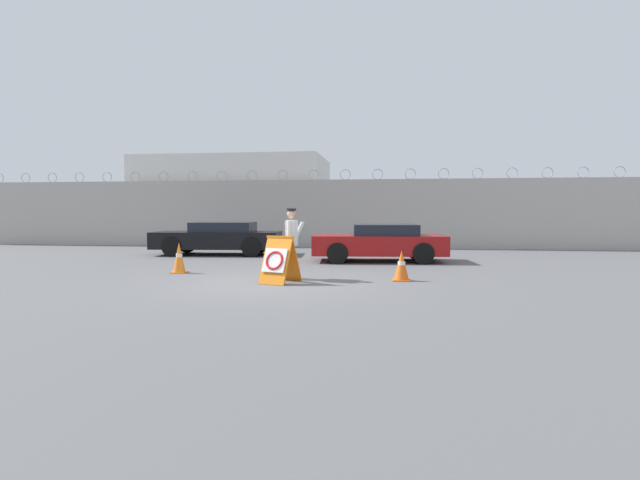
% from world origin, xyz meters
% --- Properties ---
extents(ground_plane, '(90.00, 90.00, 0.00)m').
position_xyz_m(ground_plane, '(0.00, 0.00, 0.00)').
color(ground_plane, '#5B5B5E').
extents(perimeter_wall, '(36.00, 0.30, 3.46)m').
position_xyz_m(perimeter_wall, '(0.00, 11.15, 1.51)').
color(perimeter_wall, '#ADA8A0').
rests_on(perimeter_wall, ground_plane).
extents(building_block, '(9.42, 5.42, 4.37)m').
position_xyz_m(building_block, '(-5.44, 14.68, 2.19)').
color(building_block, silver).
rests_on(building_block, ground_plane).
extents(barricade_sign, '(0.89, 1.02, 1.07)m').
position_xyz_m(barricade_sign, '(0.18, 0.06, 0.53)').
color(barricade_sign, orange).
rests_on(barricade_sign, ground_plane).
extents(security_guard, '(0.38, 0.60, 1.68)m').
position_xyz_m(security_guard, '(0.34, 0.75, 0.93)').
color(security_guard, black).
rests_on(security_guard, ground_plane).
extents(traffic_cone_near, '(0.38, 0.38, 0.80)m').
position_xyz_m(traffic_cone_near, '(-2.81, 1.50, 0.40)').
color(traffic_cone_near, orange).
rests_on(traffic_cone_near, ground_plane).
extents(traffic_cone_mid, '(0.41, 0.41, 0.70)m').
position_xyz_m(traffic_cone_mid, '(2.92, 0.81, 0.35)').
color(traffic_cone_mid, orange).
rests_on(traffic_cone_mid, ground_plane).
extents(parked_car_front_coupe, '(4.74, 2.25, 1.21)m').
position_xyz_m(parked_car_front_coupe, '(-3.62, 6.89, 0.63)').
color(parked_car_front_coupe, black).
rests_on(parked_car_front_coupe, ground_plane).
extents(parked_car_rear_sedan, '(4.35, 2.23, 1.19)m').
position_xyz_m(parked_car_rear_sedan, '(2.33, 5.26, 0.61)').
color(parked_car_rear_sedan, black).
rests_on(parked_car_rear_sedan, ground_plane).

